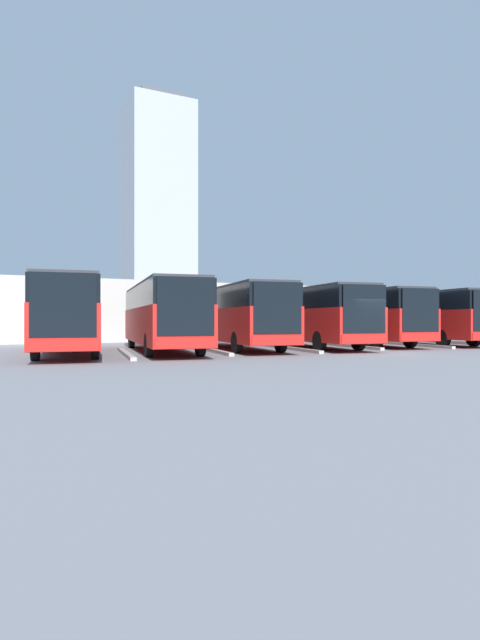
{
  "coord_description": "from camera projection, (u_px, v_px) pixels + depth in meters",
  "views": [
    {
      "loc": [
        15.81,
        18.08,
        1.52
      ],
      "look_at": [
        4.1,
        -6.09,
        1.55
      ],
      "focal_mm": 28.0,
      "sensor_mm": 36.0,
      "label": 1
    }
  ],
  "objects": [
    {
      "name": "ground_plane",
      "position": [
        376.0,
        353.0,
        23.16
      ],
      "size": [
        600.0,
        600.0,
        0.0
      ],
      "primitive_type": "plane",
      "color": "gray"
    },
    {
      "name": "bus_0",
      "position": [
        463.0,
        316.0,
        34.29
      ],
      "size": [
        4.2,
        12.44,
        3.28
      ],
      "rotation": [
        0.0,
        0.0,
        -0.14
      ],
      "color": "red",
      "rests_on": "ground_plane"
    },
    {
      "name": "curb_divider_0",
      "position": [
        463.0,
        343.0,
        31.72
      ],
      "size": [
        1.23,
        6.84,
        0.15
      ],
      "primitive_type": "cube",
      "rotation": [
        0.0,
        0.0,
        -0.14
      ],
      "color": "#B2B2AD",
      "rests_on": "ground_plane"
    },
    {
      "name": "bus_1",
      "position": [
        417.0,
        316.0,
        32.34
      ],
      "size": [
        4.2,
        12.44,
        3.28
      ],
      "rotation": [
        0.0,
        0.0,
        -0.14
      ],
      "color": "red",
      "rests_on": "ground_plane"
    },
    {
      "name": "curb_divider_1",
      "position": [
        413.0,
        345.0,
        29.77
      ],
      "size": [
        1.23,
        6.84,
        0.15
      ],
      "primitive_type": "cube",
      "rotation": [
        0.0,
        0.0,
        -0.14
      ],
      "color": "#B2B2AD",
      "rests_on": "ground_plane"
    },
    {
      "name": "bus_2",
      "position": [
        357.0,
        316.0,
        31.04
      ],
      "size": [
        4.2,
        12.44,
        3.28
      ],
      "rotation": [
        0.0,
        0.0,
        -0.14
      ],
      "color": "red",
      "rests_on": "ground_plane"
    },
    {
      "name": "curb_divider_2",
      "position": [
        348.0,
        346.0,
        28.47
      ],
      "size": [
        1.23,
        6.84,
        0.15
      ],
      "primitive_type": "cube",
      "rotation": [
        0.0,
        0.0,
        -0.14
      ],
      "color": "#B2B2AD",
      "rests_on": "ground_plane"
    },
    {
      "name": "bus_3",
      "position": [
        307.0,
        315.0,
        28.39
      ],
      "size": [
        4.2,
        12.44,
        3.28
      ],
      "rotation": [
        0.0,
        0.0,
        -0.14
      ],
      "color": "red",
      "rests_on": "ground_plane"
    },
    {
      "name": "curb_divider_3",
      "position": [
        291.0,
        348.0,
        25.82
      ],
      "size": [
        1.23,
        6.84,
        0.15
      ],
      "primitive_type": "cube",
      "rotation": [
        0.0,
        0.0,
        -0.14
      ],
      "color": "#B2B2AD",
      "rests_on": "ground_plane"
    },
    {
      "name": "bus_4",
      "position": [
        236.0,
        315.0,
        26.85
      ],
      "size": [
        4.2,
        12.44,
        3.28
      ],
      "rotation": [
        0.0,
        0.0,
        -0.14
      ],
      "color": "red",
      "rests_on": "ground_plane"
    },
    {
      "name": "curb_divider_4",
      "position": [
        211.0,
        350.0,
        24.28
      ],
      "size": [
        1.23,
        6.84,
        0.15
      ],
      "primitive_type": "cube",
      "rotation": [
        0.0,
        0.0,
        -0.14
      ],
      "color": "#B2B2AD",
      "rests_on": "ground_plane"
    },
    {
      "name": "bus_5",
      "position": [
        161.0,
        314.0,
        24.4
      ],
      "size": [
        4.2,
        12.44,
        3.28
      ],
      "rotation": [
        0.0,
        0.0,
        -0.14
      ],
      "color": "red",
      "rests_on": "ground_plane"
    },
    {
      "name": "curb_divider_5",
      "position": [
        126.0,
        354.0,
        21.83
      ],
      "size": [
        1.23,
        6.84,
        0.15
      ],
      "primitive_type": "cube",
      "rotation": [
        0.0,
        0.0,
        -0.14
      ],
      "color": "#B2B2AD",
      "rests_on": "ground_plane"
    },
    {
      "name": "bus_6",
      "position": [
        68.0,
        314.0,
        22.73
      ],
      "size": [
        4.2,
        12.44,
        3.28
      ],
      "rotation": [
        0.0,
        0.0,
        -0.14
      ],
      "color": "red",
      "rests_on": "ground_plane"
    },
    {
      "name": "station_building",
      "position": [
        199.0,
        312.0,
        43.69
      ],
      "size": [
        41.84,
        15.13,
        4.41
      ],
      "color": "beige",
      "rests_on": "ground_plane"
    },
    {
      "name": "office_tower",
      "position": [
        158.0,
        214.0,
        169.46
      ],
      "size": [
        21.23,
        21.23,
        77.04
      ],
      "color": "#ADB2B7",
      "rests_on": "ground_plane"
    }
  ]
}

